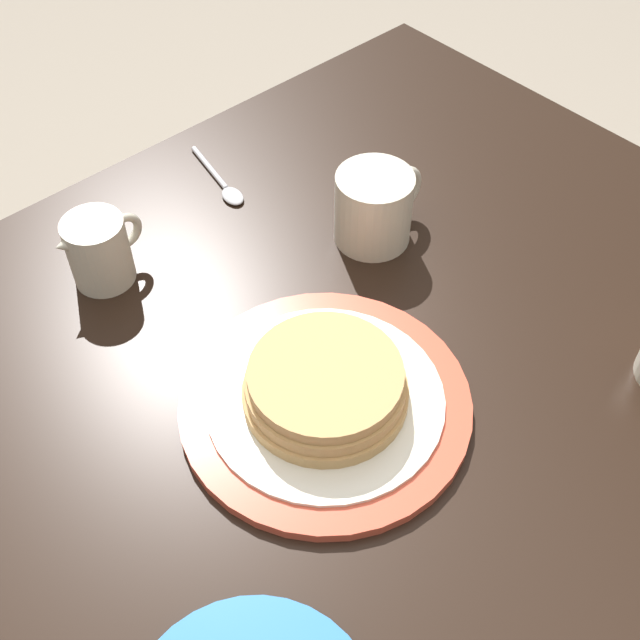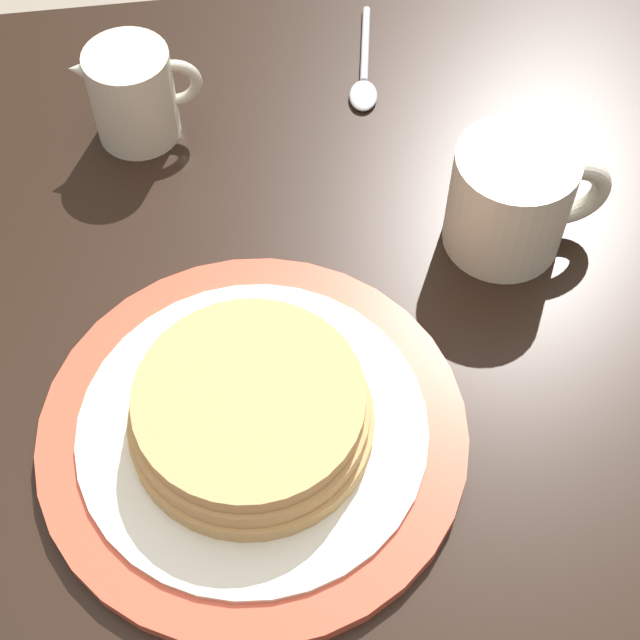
# 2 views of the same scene
# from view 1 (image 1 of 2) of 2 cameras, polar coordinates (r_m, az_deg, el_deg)

# --- Properties ---
(dining_table) EXTENTS (1.17, 0.89, 0.74)m
(dining_table) POSITION_cam_1_polar(r_m,az_deg,el_deg) (0.92, -0.11, -9.59)
(dining_table) COLOR black
(dining_table) RESTS_ON ground_plane
(pancake_plate) EXTENTS (0.29, 0.29, 0.06)m
(pancake_plate) POSITION_cam_1_polar(r_m,az_deg,el_deg) (0.78, 0.38, -5.32)
(pancake_plate) COLOR #DB5138
(pancake_plate) RESTS_ON dining_table
(coffee_mug) EXTENTS (0.12, 0.09, 0.09)m
(coffee_mug) POSITION_cam_1_polar(r_m,az_deg,el_deg) (0.93, 3.97, 8.08)
(coffee_mug) COLOR beige
(coffee_mug) RESTS_ON dining_table
(creamer_pitcher) EXTENTS (0.11, 0.07, 0.09)m
(creamer_pitcher) POSITION_cam_1_polar(r_m,az_deg,el_deg) (0.91, -15.51, 4.83)
(creamer_pitcher) COLOR beige
(creamer_pitcher) RESTS_ON dining_table
(spoon) EXTENTS (0.04, 0.13, 0.01)m
(spoon) POSITION_cam_1_polar(r_m,az_deg,el_deg) (1.03, -6.88, 9.52)
(spoon) COLOR silver
(spoon) RESTS_ON dining_table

